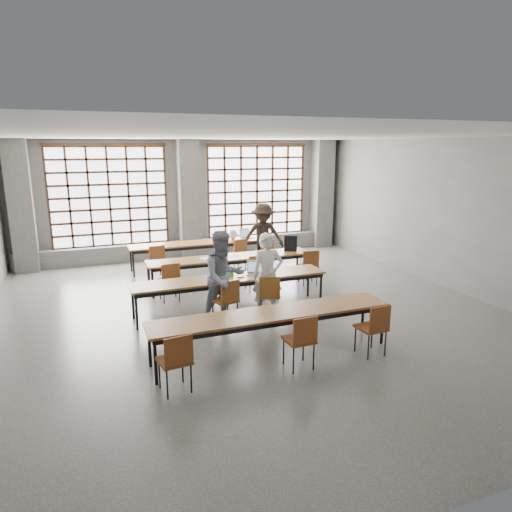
{
  "coord_description": "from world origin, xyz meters",
  "views": [
    {
      "loc": [
        -3.05,
        -8.19,
        3.32
      ],
      "look_at": [
        0.28,
        0.4,
        1.09
      ],
      "focal_mm": 32.0,
      "sensor_mm": 36.0,
      "label": 1
    }
  ],
  "objects_px": {
    "chair_back_left": "(156,258)",
    "chair_back_mid": "(238,251)",
    "desk_row_b": "(231,259)",
    "mouse": "(274,272)",
    "chair_mid_left": "(170,278)",
    "chair_mid_right": "(309,264)",
    "desk_row_a": "(203,244)",
    "laptop_front": "(255,270)",
    "desk_row_c": "(231,280)",
    "chair_front_left": "(227,297)",
    "desk_row_d": "(273,316)",
    "phone": "(241,277)",
    "student_female": "(224,277)",
    "green_box": "(227,274)",
    "red_pouch": "(174,357)",
    "chair_back_right": "(265,249)",
    "chair_near_left": "(176,357)",
    "chair_near_mid": "(301,337)",
    "chair_front_right": "(269,292)",
    "chair_near_right": "(374,325)",
    "backpack": "(290,243)",
    "laptop_back": "(246,236)",
    "student_male": "(268,275)",
    "student_back": "(263,235)",
    "plastic_bag": "(233,234)",
    "chair_mid_centre": "(256,269)"
  },
  "relations": [
    {
      "from": "chair_back_right",
      "to": "backpack",
      "type": "distance_m",
      "value": 1.3
    },
    {
      "from": "laptop_front",
      "to": "mouse",
      "type": "height_order",
      "value": "laptop_front"
    },
    {
      "from": "chair_mid_left",
      "to": "chair_near_left",
      "type": "bearing_deg",
      "value": -99.57
    },
    {
      "from": "student_female",
      "to": "green_box",
      "type": "bearing_deg",
      "value": 56.12
    },
    {
      "from": "chair_mid_right",
      "to": "laptop_front",
      "type": "xyz_separation_m",
      "value": [
        -1.77,
        -0.95,
        0.25
      ]
    },
    {
      "from": "chair_near_right",
      "to": "laptop_back",
      "type": "height_order",
      "value": "laptop_back"
    },
    {
      "from": "chair_near_right",
      "to": "desk_row_a",
      "type": "bearing_deg",
      "value": 100.28
    },
    {
      "from": "student_male",
      "to": "green_box",
      "type": "distance_m",
      "value": 0.87
    },
    {
      "from": "chair_near_right",
      "to": "student_back",
      "type": "xyz_separation_m",
      "value": [
        0.45,
        5.86,
        0.35
      ]
    },
    {
      "from": "chair_near_mid",
      "to": "plastic_bag",
      "type": "distance_m",
      "value": 6.5
    },
    {
      "from": "student_male",
      "to": "plastic_bag",
      "type": "bearing_deg",
      "value": 92.54
    },
    {
      "from": "laptop_back",
      "to": "green_box",
      "type": "bearing_deg",
      "value": -115.65
    },
    {
      "from": "red_pouch",
      "to": "chair_back_right",
      "type": "bearing_deg",
      "value": 57.05
    },
    {
      "from": "chair_near_left",
      "to": "chair_near_mid",
      "type": "xyz_separation_m",
      "value": [
        1.89,
        -0.0,
        0.0
      ]
    },
    {
      "from": "chair_back_right",
      "to": "chair_front_right",
      "type": "height_order",
      "value": "same"
    },
    {
      "from": "chair_near_right",
      "to": "laptop_front",
      "type": "xyz_separation_m",
      "value": [
        -0.94,
        2.87,
        0.25
      ]
    },
    {
      "from": "chair_mid_right",
      "to": "chair_front_left",
      "type": "distance_m",
      "value": 3.12
    },
    {
      "from": "chair_mid_right",
      "to": "chair_front_left",
      "type": "xyz_separation_m",
      "value": [
        -2.63,
        -1.68,
        0.0
      ]
    },
    {
      "from": "chair_back_right",
      "to": "chair_mid_left",
      "type": "bearing_deg",
      "value": -147.64
    },
    {
      "from": "desk_row_c",
      "to": "mouse",
      "type": "distance_m",
      "value": 0.95
    },
    {
      "from": "chair_near_mid",
      "to": "laptop_front",
      "type": "distance_m",
      "value": 2.91
    },
    {
      "from": "chair_mid_left",
      "to": "plastic_bag",
      "type": "height_order",
      "value": "plastic_bag"
    },
    {
      "from": "chair_back_mid",
      "to": "laptop_front",
      "type": "xyz_separation_m",
      "value": [
        -0.6,
        -2.86,
        0.25
      ]
    },
    {
      "from": "chair_near_right",
      "to": "mouse",
      "type": "relative_size",
      "value": 8.98
    },
    {
      "from": "chair_mid_left",
      "to": "chair_mid_right",
      "type": "xyz_separation_m",
      "value": [
        3.39,
        0.0,
        0.0
      ]
    },
    {
      "from": "desk_row_d",
      "to": "chair_mid_left",
      "type": "relative_size",
      "value": 4.55
    },
    {
      "from": "mouse",
      "to": "green_box",
      "type": "xyz_separation_m",
      "value": [
        -1.0,
        0.1,
        0.03
      ]
    },
    {
      "from": "desk_row_b",
      "to": "chair_back_mid",
      "type": "relative_size",
      "value": 4.55
    },
    {
      "from": "chair_back_right",
      "to": "phone",
      "type": "xyz_separation_m",
      "value": [
        -1.79,
        -3.06,
        0.2
      ]
    },
    {
      "from": "chair_near_left",
      "to": "chair_near_mid",
      "type": "relative_size",
      "value": 1.0
    },
    {
      "from": "green_box",
      "to": "phone",
      "type": "distance_m",
      "value": 0.29
    },
    {
      "from": "chair_front_right",
      "to": "chair_front_left",
      "type": "bearing_deg",
      "value": -179.96
    },
    {
      "from": "desk_row_b",
      "to": "mouse",
      "type": "relative_size",
      "value": 40.82
    },
    {
      "from": "chair_back_mid",
      "to": "laptop_front",
      "type": "height_order",
      "value": "laptop_front"
    },
    {
      "from": "chair_mid_centre",
      "to": "phone",
      "type": "xyz_separation_m",
      "value": [
        -0.77,
        -1.15,
        0.2
      ]
    },
    {
      "from": "student_back",
      "to": "green_box",
      "type": "relative_size",
      "value": 7.11
    },
    {
      "from": "chair_near_left",
      "to": "red_pouch",
      "type": "relative_size",
      "value": 4.4
    },
    {
      "from": "chair_front_right",
      "to": "phone",
      "type": "bearing_deg",
      "value": 127.13
    },
    {
      "from": "chair_back_left",
      "to": "chair_back_mid",
      "type": "relative_size",
      "value": 1.0
    },
    {
      "from": "desk_row_a",
      "to": "laptop_front",
      "type": "distance_m",
      "value": 3.49
    },
    {
      "from": "desk_row_d",
      "to": "chair_near_mid",
      "type": "relative_size",
      "value": 4.55
    },
    {
      "from": "chair_mid_right",
      "to": "student_male",
      "type": "xyz_separation_m",
      "value": [
        -1.75,
        -1.55,
        0.3
      ]
    },
    {
      "from": "desk_row_c",
      "to": "desk_row_d",
      "type": "distance_m",
      "value": 2.14
    },
    {
      "from": "laptop_back",
      "to": "backpack",
      "type": "distance_m",
      "value": 2.02
    },
    {
      "from": "chair_near_right",
      "to": "green_box",
      "type": "bearing_deg",
      "value": 118.7
    },
    {
      "from": "chair_back_right",
      "to": "student_female",
      "type": "relative_size",
      "value": 0.49
    },
    {
      "from": "desk_row_d",
      "to": "backpack",
      "type": "relative_size",
      "value": 10.0
    },
    {
      "from": "desk_row_b",
      "to": "laptop_front",
      "type": "xyz_separation_m",
      "value": [
        0.02,
        -1.58,
        0.13
      ]
    },
    {
      "from": "desk_row_d",
      "to": "phone",
      "type": "xyz_separation_m",
      "value": [
        0.18,
        2.04,
        0.07
      ]
    },
    {
      "from": "student_back",
      "to": "backpack",
      "type": "height_order",
      "value": "student_back"
    }
  ]
}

